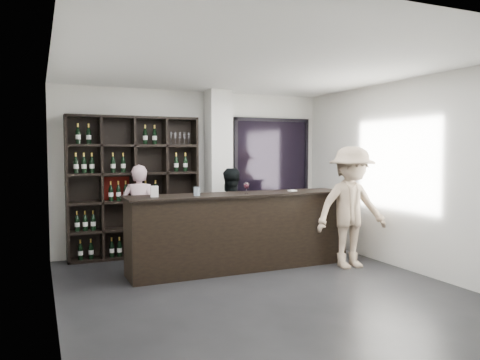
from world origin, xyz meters
name	(u,v)px	position (x,y,z in m)	size (l,w,h in m)	color
floor	(261,290)	(0.00, 0.00, -0.01)	(5.00, 5.50, 0.01)	black
wine_shelf	(134,187)	(-1.15, 2.57, 1.20)	(2.20, 0.35, 2.40)	black
structural_column	(218,171)	(0.35, 2.47, 1.45)	(0.40, 0.40, 2.90)	silver
glass_panel	(272,172)	(1.55, 2.69, 1.40)	(1.60, 0.08, 2.10)	black
tasting_counter	(241,231)	(0.20, 1.10, 0.59)	(3.54, 0.73, 1.17)	black
taster_pink	(139,212)	(-1.10, 2.40, 0.79)	(0.58, 0.38, 1.59)	beige
taster_black	(229,213)	(0.31, 1.85, 0.76)	(0.74, 0.58, 1.52)	black
customer	(351,207)	(1.80, 0.49, 0.94)	(1.22, 0.70, 1.88)	#9F876D
wine_glass	(247,187)	(0.23, 0.97, 1.27)	(0.08, 0.08, 0.20)	white
spit_cup	(197,191)	(-0.54, 1.02, 1.23)	(0.09, 0.09, 0.13)	silver
napkin_stack	(292,191)	(1.10, 1.11, 1.18)	(0.11, 0.11, 0.02)	white
card_stand	(154,192)	(-1.15, 1.05, 1.25)	(0.11, 0.05, 0.16)	white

